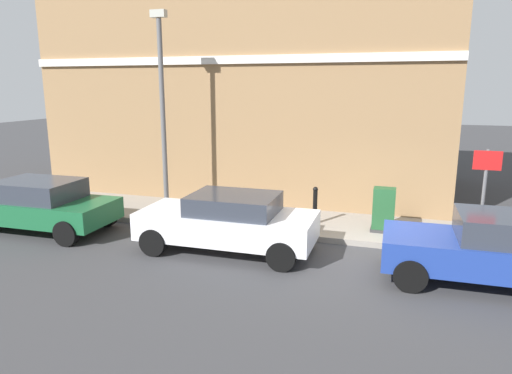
{
  "coord_description": "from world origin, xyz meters",
  "views": [
    {
      "loc": [
        -10.18,
        -0.53,
        3.86
      ],
      "look_at": [
        1.22,
        3.13,
        1.2
      ],
      "focal_mm": 32.18,
      "sensor_mm": 36.0,
      "label": 1
    }
  ],
  "objects_px": {
    "car_green": "(38,204)",
    "bollard_near_cabinet": "(315,204)",
    "car_white": "(229,221)",
    "utility_cabinet": "(384,211)",
    "street_sign": "(485,183)",
    "car_blue": "(501,250)",
    "lamppost": "(162,105)"
  },
  "relations": [
    {
      "from": "utility_cabinet",
      "to": "street_sign",
      "type": "bearing_deg",
      "value": -102.33
    },
    {
      "from": "utility_cabinet",
      "to": "bollard_near_cabinet",
      "type": "relative_size",
      "value": 1.11
    },
    {
      "from": "car_white",
      "to": "utility_cabinet",
      "type": "relative_size",
      "value": 3.62
    },
    {
      "from": "bollard_near_cabinet",
      "to": "car_blue",
      "type": "bearing_deg",
      "value": -121.25
    },
    {
      "from": "car_white",
      "to": "street_sign",
      "type": "distance_m",
      "value": 5.97
    },
    {
      "from": "car_blue",
      "to": "street_sign",
      "type": "xyz_separation_m",
      "value": [
        1.91,
        0.1,
        0.92
      ]
    },
    {
      "from": "bollard_near_cabinet",
      "to": "utility_cabinet",
      "type": "bearing_deg",
      "value": -93.17
    },
    {
      "from": "car_white",
      "to": "car_green",
      "type": "xyz_separation_m",
      "value": [
        -0.1,
        5.46,
        -0.0
      ]
    },
    {
      "from": "car_green",
      "to": "lamppost",
      "type": "height_order",
      "value": "lamppost"
    },
    {
      "from": "lamppost",
      "to": "utility_cabinet",
      "type": "bearing_deg",
      "value": -89.22
    },
    {
      "from": "car_green",
      "to": "street_sign",
      "type": "xyz_separation_m",
      "value": [
        1.81,
        -11.1,
        0.93
      ]
    },
    {
      "from": "car_green",
      "to": "bollard_near_cabinet",
      "type": "height_order",
      "value": "car_green"
    },
    {
      "from": "car_white",
      "to": "utility_cabinet",
      "type": "bearing_deg",
      "value": -148.11
    },
    {
      "from": "car_blue",
      "to": "car_green",
      "type": "xyz_separation_m",
      "value": [
        0.1,
        11.2,
        -0.01
      ]
    },
    {
      "from": "car_white",
      "to": "car_green",
      "type": "distance_m",
      "value": 5.46
    },
    {
      "from": "car_white",
      "to": "car_blue",
      "type": "bearing_deg",
      "value": 177.3
    },
    {
      "from": "utility_cabinet",
      "to": "lamppost",
      "type": "height_order",
      "value": "lamppost"
    },
    {
      "from": "car_green",
      "to": "street_sign",
      "type": "height_order",
      "value": "street_sign"
    },
    {
      "from": "car_green",
      "to": "utility_cabinet",
      "type": "relative_size",
      "value": 3.67
    },
    {
      "from": "car_green",
      "to": "lamppost",
      "type": "xyz_separation_m",
      "value": [
        2.21,
        -2.67,
        2.57
      ]
    },
    {
      "from": "utility_cabinet",
      "to": "bollard_near_cabinet",
      "type": "xyz_separation_m",
      "value": [
        0.1,
        1.8,
        0.02
      ]
    },
    {
      "from": "car_blue",
      "to": "lamppost",
      "type": "bearing_deg",
      "value": -16.22
    },
    {
      "from": "car_blue",
      "to": "car_white",
      "type": "height_order",
      "value": "car_blue"
    },
    {
      "from": "car_white",
      "to": "bollard_near_cabinet",
      "type": "height_order",
      "value": "car_white"
    },
    {
      "from": "bollard_near_cabinet",
      "to": "street_sign",
      "type": "bearing_deg",
      "value": -98.26
    },
    {
      "from": "car_green",
      "to": "bollard_near_cabinet",
      "type": "bearing_deg",
      "value": -162.58
    },
    {
      "from": "car_blue",
      "to": "car_green",
      "type": "bearing_deg",
      "value": -1.61
    },
    {
      "from": "car_green",
      "to": "utility_cabinet",
      "type": "distance_m",
      "value": 9.18
    },
    {
      "from": "car_green",
      "to": "lamppost",
      "type": "bearing_deg",
      "value": -141.64
    },
    {
      "from": "car_blue",
      "to": "car_white",
      "type": "bearing_deg",
      "value": -3.08
    },
    {
      "from": "car_white",
      "to": "lamppost",
      "type": "relative_size",
      "value": 0.73
    },
    {
      "from": "car_green",
      "to": "bollard_near_cabinet",
      "type": "relative_size",
      "value": 4.06
    }
  ]
}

